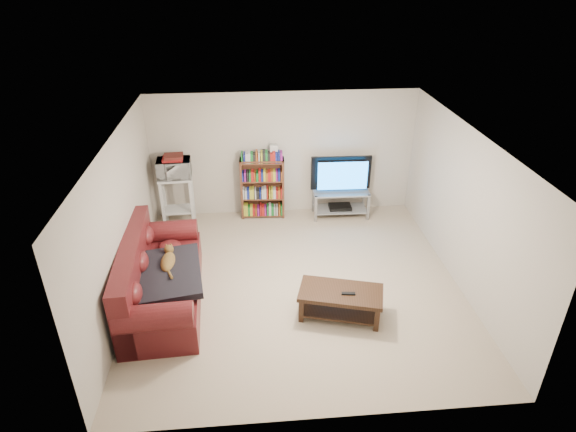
{
  "coord_description": "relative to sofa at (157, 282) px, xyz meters",
  "views": [
    {
      "loc": [
        -0.67,
        -6.08,
        4.52
      ],
      "look_at": [
        -0.1,
        0.4,
        1.0
      ],
      "focal_mm": 30.0,
      "sensor_mm": 36.0,
      "label": 1
    }
  ],
  "objects": [
    {
      "name": "television",
      "position": [
        3.16,
        2.42,
        0.52
      ],
      "size": [
        1.16,
        0.18,
        0.66
      ],
      "primitive_type": "imported",
      "rotation": [
        0.0,
        0.0,
        3.12
      ],
      "color": "black",
      "rests_on": "tv_stand"
    },
    {
      "name": "wall_back",
      "position": [
        2.08,
        2.74,
        0.85
      ],
      "size": [
        5.0,
        0.0,
        5.0
      ],
      "primitive_type": "plane",
      "rotation": [
        1.57,
        0.0,
        0.0
      ],
      "color": "beige",
      "rests_on": "ground"
    },
    {
      "name": "microwave",
      "position": [
        0.06,
        2.38,
        0.79
      ],
      "size": [
        0.62,
        0.44,
        0.33
      ],
      "primitive_type": "imported",
      "rotation": [
        0.0,
        0.0,
        0.05
      ],
      "color": "silver",
      "rests_on": "microwave_stand"
    },
    {
      "name": "sofa",
      "position": [
        0.0,
        0.0,
        0.0
      ],
      "size": [
        1.16,
        2.44,
        1.02
      ],
      "rotation": [
        0.0,
        0.0,
        0.06
      ],
      "color": "#5B171A",
      "rests_on": "floor"
    },
    {
      "name": "tv_stand",
      "position": [
        3.16,
        2.42,
        0.01
      ],
      "size": [
        1.08,
        0.51,
        0.54
      ],
      "rotation": [
        0.0,
        0.0,
        -0.02
      ],
      "color": "#999EA3",
      "rests_on": "floor"
    },
    {
      "name": "wall_front",
      "position": [
        2.08,
        -2.26,
        0.85
      ],
      "size": [
        5.0,
        0.0,
        5.0
      ],
      "primitive_type": "plane",
      "rotation": [
        -1.57,
        0.0,
        0.0
      ],
      "color": "beige",
      "rests_on": "ground"
    },
    {
      "name": "shelf_clutter",
      "position": [
        1.75,
        2.55,
        0.95
      ],
      "size": [
        0.61,
        0.19,
        0.28
      ],
      "rotation": [
        0.0,
        0.0,
        -0.05
      ],
      "color": "silver",
      "rests_on": "bookshelf"
    },
    {
      "name": "dvd_player",
      "position": [
        3.16,
        2.42,
        -0.16
      ],
      "size": [
        0.44,
        0.31,
        0.06
      ],
      "primitive_type": "cube",
      "rotation": [
        0.0,
        0.0,
        -0.02
      ],
      "color": "black",
      "rests_on": "tv_stand"
    },
    {
      "name": "ceiling",
      "position": [
        2.08,
        0.24,
        2.05
      ],
      "size": [
        5.0,
        5.0,
        0.0
      ],
      "primitive_type": "plane",
      "rotation": [
        3.14,
        0.0,
        0.0
      ],
      "color": "white",
      "rests_on": "ground"
    },
    {
      "name": "microwave_stand",
      "position": [
        0.06,
        2.38,
        0.27
      ],
      "size": [
        0.63,
        0.47,
        0.97
      ],
      "rotation": [
        0.0,
        0.0,
        0.05
      ],
      "color": "silver",
      "rests_on": "floor"
    },
    {
      "name": "floor",
      "position": [
        2.08,
        0.24,
        -0.35
      ],
      "size": [
        5.0,
        5.0,
        0.0
      ],
      "primitive_type": "plane",
      "color": "#C5AE92",
      "rests_on": "ground"
    },
    {
      "name": "bookshelf",
      "position": [
        1.65,
        2.54,
        0.27
      ],
      "size": [
        0.84,
        0.3,
        1.2
      ],
      "rotation": [
        0.0,
        0.0,
        -0.05
      ],
      "color": "#59311F",
      "rests_on": "floor"
    },
    {
      "name": "remote",
      "position": [
        2.7,
        -0.62,
        0.08
      ],
      "size": [
        0.19,
        0.08,
        0.02
      ],
      "primitive_type": "cube",
      "rotation": [
        0.0,
        0.0,
        -0.12
      ],
      "color": "black",
      "rests_on": "coffee_table"
    },
    {
      "name": "blanket",
      "position": [
        0.2,
        -0.15,
        0.24
      ],
      "size": [
        1.08,
        1.31,
        0.2
      ],
      "primitive_type": "cube",
      "rotation": [
        0.05,
        -0.04,
        0.14
      ],
      "color": "black",
      "rests_on": "sofa"
    },
    {
      "name": "coffee_table",
      "position": [
        2.62,
        -0.54,
        -0.06
      ],
      "size": [
        1.27,
        0.87,
        0.42
      ],
      "rotation": [
        0.0,
        0.0,
        -0.27
      ],
      "color": "black",
      "rests_on": "floor"
    },
    {
      "name": "cat",
      "position": [
        0.19,
        0.06,
        0.3
      ],
      "size": [
        0.3,
        0.66,
        0.19
      ],
      "primitive_type": null,
      "rotation": [
        0.0,
        0.0,
        0.06
      ],
      "color": "brown",
      "rests_on": "sofa"
    },
    {
      "name": "game_boxes",
      "position": [
        0.06,
        2.38,
        0.98
      ],
      "size": [
        0.37,
        0.33,
        0.05
      ],
      "primitive_type": "cube",
      "rotation": [
        0.0,
        0.0,
        0.05
      ],
      "color": "maroon",
      "rests_on": "microwave"
    },
    {
      "name": "wall_left",
      "position": [
        -0.42,
        0.24,
        0.85
      ],
      "size": [
        0.0,
        5.0,
        5.0
      ],
      "primitive_type": "plane",
      "rotation": [
        1.57,
        0.0,
        1.57
      ],
      "color": "beige",
      "rests_on": "ground"
    },
    {
      "name": "wall_right",
      "position": [
        4.58,
        0.24,
        0.85
      ],
      "size": [
        0.0,
        5.0,
        5.0
      ],
      "primitive_type": "plane",
      "rotation": [
        1.57,
        0.0,
        -1.57
      ],
      "color": "beige",
      "rests_on": "ground"
    }
  ]
}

